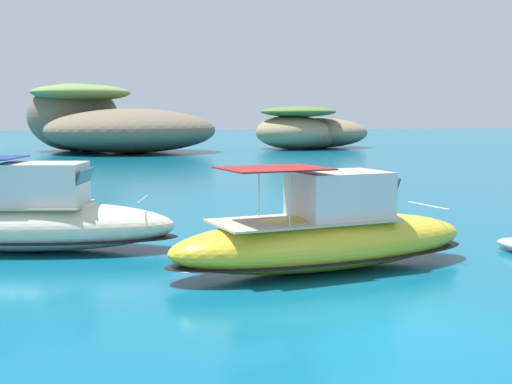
{
  "coord_description": "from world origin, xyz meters",
  "views": [
    {
      "loc": [
        -5.8,
        -12.35,
        4.31
      ],
      "look_at": [
        0.35,
        15.84,
        1.02
      ],
      "focal_mm": 46.81,
      "sensor_mm": 36.0,
      "label": 1
    }
  ],
  "objects_px": {
    "motorboat_cream": "(30,221)",
    "motorboat_yellow": "(326,237)",
    "islet_large": "(110,126)",
    "islet_small": "(308,131)"
  },
  "relations": [
    {
      "from": "islet_small",
      "to": "motorboat_yellow",
      "type": "xyz_separation_m",
      "value": [
        -20.05,
        -68.49,
        -1.36
      ]
    },
    {
      "from": "motorboat_yellow",
      "to": "islet_large",
      "type": "bearing_deg",
      "value": 95.13
    },
    {
      "from": "motorboat_cream",
      "to": "motorboat_yellow",
      "type": "distance_m",
      "value": 9.62
    },
    {
      "from": "islet_small",
      "to": "motorboat_yellow",
      "type": "distance_m",
      "value": 71.38
    },
    {
      "from": "islet_small",
      "to": "motorboat_cream",
      "type": "relative_size",
      "value": 1.74
    },
    {
      "from": "motorboat_yellow",
      "to": "islet_small",
      "type": "bearing_deg",
      "value": 73.69
    },
    {
      "from": "motorboat_yellow",
      "to": "motorboat_cream",
      "type": "bearing_deg",
      "value": 151.81
    },
    {
      "from": "motorboat_cream",
      "to": "islet_small",
      "type": "bearing_deg",
      "value": 65.96
    },
    {
      "from": "islet_large",
      "to": "islet_small",
      "type": "distance_m",
      "value": 26.12
    },
    {
      "from": "islet_small",
      "to": "motorboat_cream",
      "type": "bearing_deg",
      "value": -114.04
    }
  ]
}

